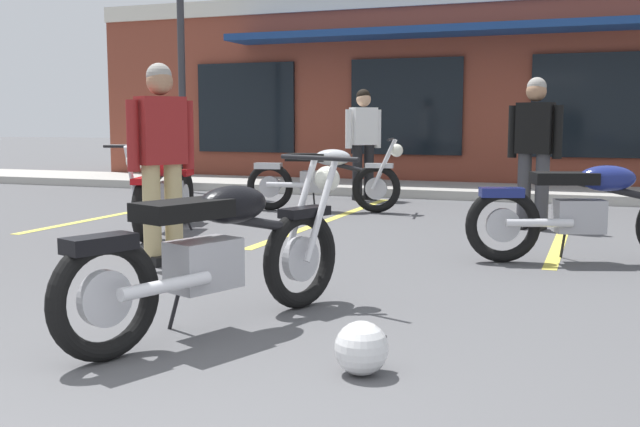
# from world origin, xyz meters

# --- Properties ---
(ground_plane) EXTENTS (80.00, 80.00, 0.00)m
(ground_plane) POSITION_xyz_m (0.00, 3.41, 0.00)
(ground_plane) COLOR #515154
(sidewalk_kerb) EXTENTS (22.00, 1.80, 0.14)m
(sidewalk_kerb) POSITION_xyz_m (0.00, 10.48, 0.07)
(sidewalk_kerb) COLOR #A8A59E
(sidewalk_kerb) RESTS_ON ground_plane
(brick_storefront_building) EXTENTS (15.82, 7.00, 3.50)m
(brick_storefront_building) POSITION_xyz_m (0.00, 14.46, 1.75)
(brick_storefront_building) COLOR brown
(brick_storefront_building) RESTS_ON ground_plane
(painted_stall_lines) EXTENTS (8.30, 4.80, 0.01)m
(painted_stall_lines) POSITION_xyz_m (0.00, 6.88, 0.00)
(painted_stall_lines) COLOR #DBCC4C
(painted_stall_lines) RESTS_ON ground_plane
(motorcycle_foreground_classic) EXTENTS (1.05, 2.02, 0.98)m
(motorcycle_foreground_classic) POSITION_xyz_m (-0.31, 1.98, 0.46)
(motorcycle_foreground_classic) COLOR black
(motorcycle_foreground_classic) RESTS_ON ground_plane
(motorcycle_red_sportbike) EXTENTS (2.10, 0.77, 0.98)m
(motorcycle_red_sportbike) POSITION_xyz_m (-1.72, 7.56, 0.46)
(motorcycle_red_sportbike) COLOR black
(motorcycle_red_sportbike) RESTS_ON ground_plane
(motorcycle_silver_naked) EXTENTS (2.03, 1.02, 0.98)m
(motorcycle_silver_naked) POSITION_xyz_m (1.66, 4.94, 0.46)
(motorcycle_silver_naked) COLOR black
(motorcycle_silver_naked) RESTS_ON ground_plane
(motorcycle_blue_standard) EXTENTS (0.93, 2.06, 0.98)m
(motorcycle_blue_standard) POSITION_xyz_m (-2.67, 5.19, 0.46)
(motorcycle_blue_standard) COLOR black
(motorcycle_blue_standard) RESTS_ON ground_plane
(person_in_black_shirt) EXTENTS (0.49, 0.50, 1.68)m
(person_in_black_shirt) POSITION_xyz_m (-1.67, 9.14, 0.95)
(person_in_black_shirt) COLOR black
(person_in_black_shirt) RESTS_ON ground_plane
(person_by_back_row) EXTENTS (0.61, 0.33, 1.68)m
(person_by_back_row) POSITION_xyz_m (1.02, 6.85, 0.95)
(person_by_back_row) COLOR black
(person_by_back_row) RESTS_ON ground_plane
(person_near_building) EXTENTS (0.41, 0.56, 1.68)m
(person_near_building) POSITION_xyz_m (-1.72, 3.65, 0.95)
(person_near_building) COLOR black
(person_near_building) RESTS_ON ground_plane
(helmet_on_pavement) EXTENTS (0.26, 0.26, 0.26)m
(helmet_on_pavement) POSITION_xyz_m (0.69, 1.54, 0.13)
(helmet_on_pavement) COLOR silver
(helmet_on_pavement) RESTS_ON ground_plane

